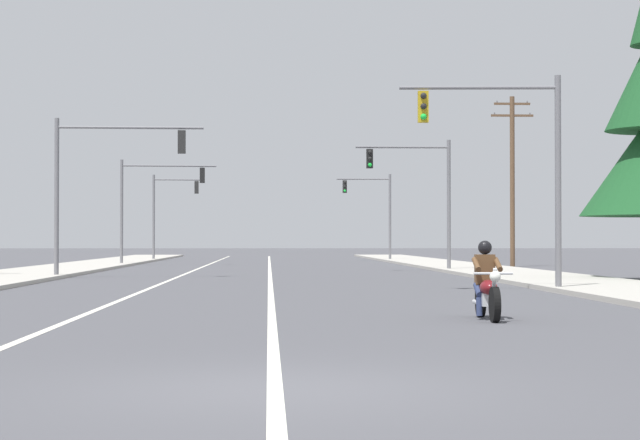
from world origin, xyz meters
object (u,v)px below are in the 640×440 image
(traffic_signal_near_right, at_px, (512,149))
(traffic_signal_far_right, at_px, (375,204))
(utility_pole_right_far, at_px, (512,175))
(motorcycle_with_rider, at_px, (487,288))
(traffic_signal_mid_left, at_px, (150,195))
(traffic_signal_far_left, at_px, (168,205))
(traffic_signal_near_left, at_px, (101,171))
(traffic_signal_mid_right, at_px, (422,185))

(traffic_signal_near_right, height_order, traffic_signal_far_right, same)
(traffic_signal_near_right, bearing_deg, utility_pole_right_far, 77.91)
(motorcycle_with_rider, distance_m, traffic_signal_mid_left, 48.11)
(traffic_signal_far_right, xyz_separation_m, traffic_signal_far_left, (-14.87, 1.51, -0.01))
(motorcycle_with_rider, height_order, traffic_signal_near_right, traffic_signal_near_right)
(motorcycle_with_rider, xyz_separation_m, traffic_signal_near_right, (2.94, 11.48, 3.50))
(traffic_signal_near_left, height_order, traffic_signal_far_right, same)
(traffic_signal_far_right, distance_m, traffic_signal_far_left, 14.94)
(traffic_signal_mid_left, bearing_deg, traffic_signal_far_right, 43.82)
(traffic_signal_far_right, bearing_deg, traffic_signal_mid_left, -136.18)
(traffic_signal_near_right, relative_size, traffic_signal_far_right, 1.00)
(traffic_signal_near_right, height_order, utility_pole_right_far, utility_pole_right_far)
(motorcycle_with_rider, xyz_separation_m, traffic_signal_near_left, (-10.56, 23.73, 3.56))
(traffic_signal_near_right, xyz_separation_m, traffic_signal_mid_left, (-13.96, 35.21, 0.06))
(traffic_signal_mid_right, relative_size, utility_pole_right_far, 0.66)
(traffic_signal_near_left, bearing_deg, traffic_signal_near_right, -42.21)
(traffic_signal_far_right, height_order, utility_pole_right_far, utility_pole_right_far)
(traffic_signal_mid_left, bearing_deg, traffic_signal_far_left, 91.08)
(traffic_signal_mid_left, relative_size, traffic_signal_far_right, 1.00)
(motorcycle_with_rider, distance_m, traffic_signal_near_right, 12.36)
(motorcycle_with_rider, bearing_deg, traffic_signal_mid_left, 103.27)
(motorcycle_with_rider, bearing_deg, traffic_signal_near_left, 113.98)
(traffic_signal_near_right, bearing_deg, motorcycle_with_rider, -104.38)
(motorcycle_with_rider, relative_size, traffic_signal_mid_left, 0.35)
(traffic_signal_mid_right, distance_m, traffic_signal_far_left, 32.93)
(traffic_signal_mid_left, xyz_separation_m, traffic_signal_far_left, (-0.29, 15.50, -0.12))
(traffic_signal_far_right, relative_size, utility_pole_right_far, 0.66)
(traffic_signal_far_right, distance_m, utility_pole_right_far, 20.08)
(utility_pole_right_far, bearing_deg, traffic_signal_far_left, 134.96)
(traffic_signal_far_left, relative_size, utility_pole_right_far, 0.66)
(motorcycle_with_rider, bearing_deg, traffic_signal_far_left, 100.30)
(traffic_signal_near_right, height_order, traffic_signal_far_left, same)
(traffic_signal_mid_right, bearing_deg, utility_pole_right_far, 55.13)
(traffic_signal_mid_left, distance_m, utility_pole_right_far, 21.05)
(traffic_signal_mid_left, xyz_separation_m, utility_pole_right_far, (20.38, -5.21, 0.92))
(motorcycle_with_rider, xyz_separation_m, utility_pole_right_far, (9.37, 41.49, 4.48))
(traffic_signal_near_right, relative_size, traffic_signal_mid_left, 1.00)
(traffic_signal_near_left, xyz_separation_m, traffic_signal_mid_left, (-0.45, 22.96, -0.01))
(traffic_signal_far_right, bearing_deg, traffic_signal_near_right, -90.72)
(traffic_signal_mid_right, bearing_deg, traffic_signal_far_left, 116.10)
(traffic_signal_mid_right, bearing_deg, traffic_signal_near_left, -147.12)
(traffic_signal_near_left, distance_m, traffic_signal_far_right, 39.56)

